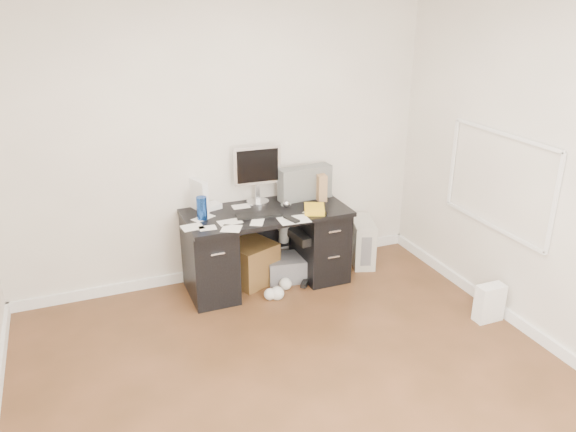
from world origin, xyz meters
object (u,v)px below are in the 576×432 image
object	(u,v)px
keyboard	(259,215)
office_chair	(313,225)
wicker_basket	(251,262)
lcd_monitor	(257,175)
pc_tower	(362,241)
desk	(267,245)

from	to	relation	value
keyboard	office_chair	size ratio (longest dim) A/B	0.37
keyboard	wicker_basket	world-z (taller)	keyboard
lcd_monitor	keyboard	bearing A→B (deg)	-104.94
lcd_monitor	pc_tower	xyz separation A→B (m)	(1.07, -0.16, -0.80)
desk	office_chair	size ratio (longest dim) A/B	1.41
wicker_basket	lcd_monitor	bearing A→B (deg)	46.18
keyboard	pc_tower	world-z (taller)	keyboard
keyboard	pc_tower	distance (m)	1.30
desk	pc_tower	world-z (taller)	desk
desk	pc_tower	bearing A→B (deg)	3.54
lcd_monitor	keyboard	size ratio (longest dim) A/B	1.41
keyboard	wicker_basket	distance (m)	0.60
desk	pc_tower	distance (m)	1.08
keyboard	pc_tower	size ratio (longest dim) A/B	0.86
desk	pc_tower	size ratio (longest dim) A/B	3.23
lcd_monitor	wicker_basket	world-z (taller)	lcd_monitor
keyboard	pc_tower	xyz separation A→B (m)	(1.17, 0.17, -0.53)
lcd_monitor	keyboard	xyz separation A→B (m)	(-0.10, -0.33, -0.27)
office_chair	keyboard	bearing A→B (deg)	-174.84
office_chair	desk	bearing A→B (deg)	175.02
pc_tower	wicker_basket	world-z (taller)	pc_tower
desk	office_chair	distance (m)	0.49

